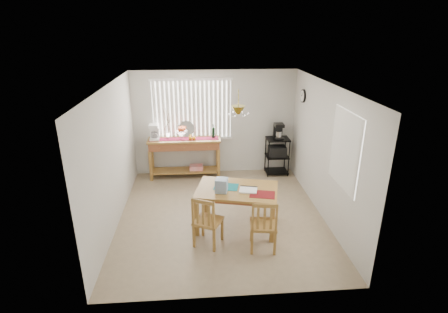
{
  "coord_description": "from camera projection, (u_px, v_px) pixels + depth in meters",
  "views": [
    {
      "loc": [
        -0.43,
        -6.14,
        3.59
      ],
      "look_at": [
        0.1,
        0.55,
        1.05
      ],
      "focal_mm": 28.0,
      "sensor_mm": 36.0,
      "label": 1
    }
  ],
  "objects": [
    {
      "name": "chair_left",
      "position": [
        207.0,
        221.0,
        5.92
      ],
      "size": [
        0.58,
        0.58,
        0.94
      ],
      "color": "olive",
      "rests_on": "ground"
    },
    {
      "name": "sideboard",
      "position": [
        185.0,
        149.0,
        8.56
      ],
      "size": [
        1.76,
        0.49,
        0.99
      ],
      "color": "olive",
      "rests_on": "ground"
    },
    {
      "name": "cart_items",
      "position": [
        278.0,
        131.0,
        8.61
      ],
      "size": [
        0.22,
        0.27,
        0.39
      ],
      "color": "black",
      "rests_on": "wire_cart"
    },
    {
      "name": "room_shell",
      "position": [
        221.0,
        134.0,
        6.44
      ],
      "size": [
        4.2,
        4.7,
        2.7
      ],
      "color": "silver",
      "rests_on": "ground"
    },
    {
      "name": "sideboard_items",
      "position": [
        172.0,
        133.0,
        8.41
      ],
      "size": [
        1.67,
        0.42,
        0.76
      ],
      "color": "maroon",
      "rests_on": "sideboard"
    },
    {
      "name": "ground",
      "position": [
        221.0,
        215.0,
        7.03
      ],
      "size": [
        4.0,
        4.5,
        0.01
      ],
      "primitive_type": "cube",
      "color": "tan"
    },
    {
      "name": "chair_right",
      "position": [
        263.0,
        225.0,
        5.8
      ],
      "size": [
        0.49,
        0.49,
        0.95
      ],
      "color": "olive",
      "rests_on": "ground"
    },
    {
      "name": "wire_cart",
      "position": [
        277.0,
        153.0,
        8.79
      ],
      "size": [
        0.56,
        0.45,
        0.95
      ],
      "color": "black",
      "rests_on": "ground"
    },
    {
      "name": "table_items",
      "position": [
        228.0,
        187.0,
        6.24
      ],
      "size": [
        1.11,
        0.77,
        0.25
      ],
      "color": "#16747D",
      "rests_on": "dining_table"
    },
    {
      "name": "dining_table",
      "position": [
        237.0,
        193.0,
        6.4
      ],
      "size": [
        1.64,
        1.26,
        0.78
      ],
      "color": "olive",
      "rests_on": "ground"
    }
  ]
}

